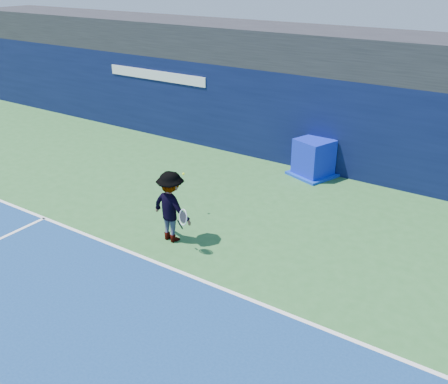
{
  "coord_description": "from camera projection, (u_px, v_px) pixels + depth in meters",
  "views": [
    {
      "loc": [
        5.4,
        -4.06,
        6.09
      ],
      "look_at": [
        -0.78,
        5.2,
        1.0
      ],
      "focal_mm": 40.0,
      "sensor_mm": 36.0,
      "label": 1
    }
  ],
  "objects": [
    {
      "name": "tennis_player",
      "position": [
        171.0,
        207.0,
        11.76
      ],
      "size": [
        1.35,
        0.78,
        1.76
      ],
      "color": "white",
      "rests_on": "ground"
    },
    {
      "name": "stadium_band",
      "position": [
        357.0,
        52.0,
        15.53
      ],
      "size": [
        36.0,
        3.0,
        1.2
      ],
      "primitive_type": "cube",
      "color": "black",
      "rests_on": "back_wall_assembly"
    },
    {
      "name": "ground",
      "position": [
        90.0,
        365.0,
        8.32
      ],
      "size": [
        80.0,
        80.0,
        0.0
      ],
      "primitive_type": "plane",
      "color": "#2D652E",
      "rests_on": "ground"
    },
    {
      "name": "back_wall_assembly",
      "position": [
        338.0,
        125.0,
        15.65
      ],
      "size": [
        36.0,
        1.03,
        3.0
      ],
      "color": "#091034",
      "rests_on": "ground"
    },
    {
      "name": "tennis_ball",
      "position": [
        184.0,
        174.0,
        12.9
      ],
      "size": [
        0.07,
        0.07,
        0.07
      ],
      "color": "#D6EF1A",
      "rests_on": "ground"
    },
    {
      "name": "baseline",
      "position": [
        197.0,
        279.0,
        10.59
      ],
      "size": [
        24.0,
        0.1,
        0.01
      ],
      "primitive_type": "cube",
      "color": "white",
      "rests_on": "ground"
    },
    {
      "name": "equipment_cart",
      "position": [
        314.0,
        159.0,
        15.59
      ],
      "size": [
        1.57,
        1.57,
        1.18
      ],
      "color": "#0C1BB5",
      "rests_on": "ground"
    }
  ]
}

